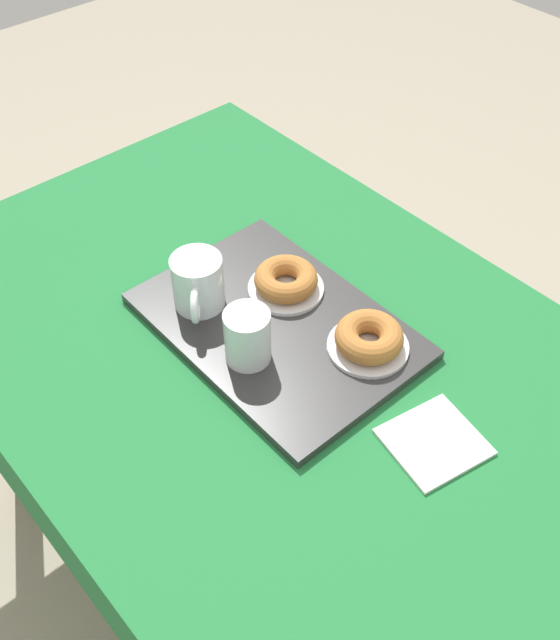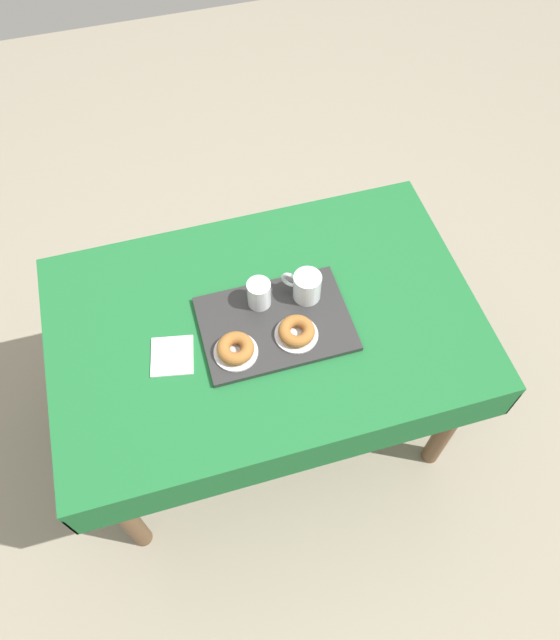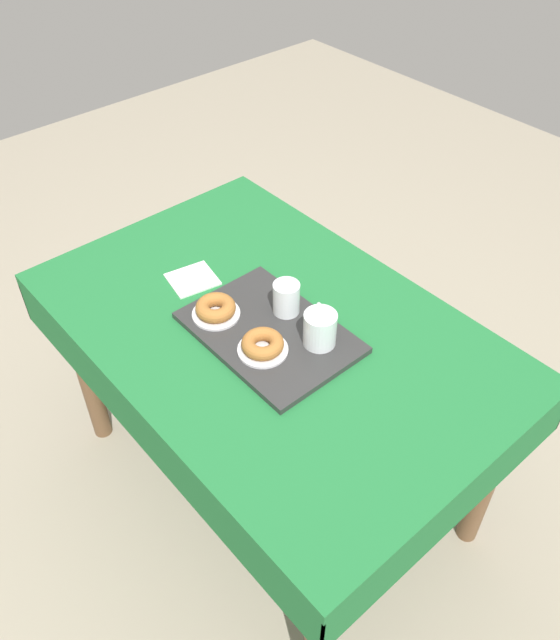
# 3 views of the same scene
# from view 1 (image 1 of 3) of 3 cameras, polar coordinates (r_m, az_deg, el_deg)

# --- Properties ---
(ground_plane) EXTENTS (6.00, 6.00, 0.00)m
(ground_plane) POSITION_cam_1_polar(r_m,az_deg,el_deg) (1.82, -0.25, -17.75)
(ground_plane) COLOR gray
(dining_table) EXTENTS (1.32, 0.86, 0.73)m
(dining_table) POSITION_cam_1_polar(r_m,az_deg,el_deg) (1.28, -0.35, -4.99)
(dining_table) COLOR #1E6B33
(dining_table) RESTS_ON ground
(serving_tray) EXTENTS (0.45, 0.31, 0.02)m
(serving_tray) POSITION_cam_1_polar(r_m,az_deg,el_deg) (1.23, -0.24, -0.42)
(serving_tray) COLOR #2D2D2D
(serving_tray) RESTS_ON dining_table
(tea_mug_left) EXTENTS (0.11, 0.10, 0.09)m
(tea_mug_left) POSITION_cam_1_polar(r_m,az_deg,el_deg) (1.23, -6.31, 2.75)
(tea_mug_left) COLOR white
(tea_mug_left) RESTS_ON serving_tray
(water_glass_near) EXTENTS (0.07, 0.07, 0.09)m
(water_glass_near) POSITION_cam_1_polar(r_m,az_deg,el_deg) (1.14, -2.46, -1.49)
(water_glass_near) COLOR white
(water_glass_near) RESTS_ON serving_tray
(donut_plate_left) EXTENTS (0.13, 0.13, 0.01)m
(donut_plate_left) POSITION_cam_1_polar(r_m,az_deg,el_deg) (1.28, 0.45, 2.44)
(donut_plate_left) COLOR silver
(donut_plate_left) RESTS_ON serving_tray
(sugar_donut_left) EXTENTS (0.11, 0.11, 0.04)m
(sugar_donut_left) POSITION_cam_1_polar(r_m,az_deg,el_deg) (1.26, 0.46, 3.16)
(sugar_donut_left) COLOR #A3662D
(sugar_donut_left) RESTS_ON donut_plate_left
(donut_plate_right) EXTENTS (0.13, 0.13, 0.01)m
(donut_plate_right) POSITION_cam_1_polar(r_m,az_deg,el_deg) (1.19, 6.75, -2.04)
(donut_plate_right) COLOR silver
(donut_plate_right) RESTS_ON serving_tray
(sugar_donut_right) EXTENTS (0.11, 0.11, 0.04)m
(sugar_donut_right) POSITION_cam_1_polar(r_m,az_deg,el_deg) (1.17, 6.84, -1.30)
(sugar_donut_right) COLOR #A3662D
(sugar_donut_right) RESTS_ON donut_plate_right
(paper_napkin) EXTENTS (0.15, 0.15, 0.01)m
(paper_napkin) POSITION_cam_1_polar(r_m,az_deg,el_deg) (1.11, 11.72, -9.13)
(paper_napkin) COLOR white
(paper_napkin) RESTS_ON dining_table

